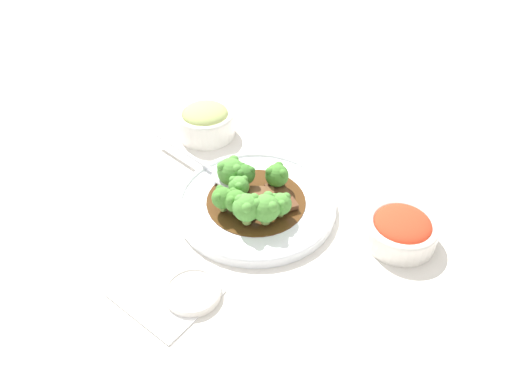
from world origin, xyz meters
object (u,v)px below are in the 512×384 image
(broccoli_floret_5, at_px, (223,198))
(side_bowl_appetizer, at_px, (206,121))
(broccoli_floret_1, at_px, (266,208))
(broccoli_floret_3, at_px, (247,207))
(serving_spoon, at_px, (220,174))
(broccoli_floret_4, at_px, (231,171))
(beef_strip_0, at_px, (281,196))
(broccoli_floret_8, at_px, (245,174))
(sauce_dish, at_px, (194,292))
(broccoli_floret_2, at_px, (236,201))
(main_plate, at_px, (256,203))
(side_bowl_kimchi, at_px, (401,229))
(beef_strip_1, at_px, (248,204))
(broccoli_floret_0, at_px, (239,186))
(beef_strip_2, at_px, (262,198))
(broccoli_floret_7, at_px, (277,175))
(broccoli_floret_6, at_px, (280,204))

(broccoli_floret_5, bearing_deg, side_bowl_appetizer, -52.82)
(broccoli_floret_5, height_order, side_bowl_appetizer, side_bowl_appetizer)
(broccoli_floret_1, bearing_deg, broccoli_floret_3, 27.07)
(serving_spoon, bearing_deg, broccoli_floret_4, 163.93)
(beef_strip_0, distance_m, broccoli_floret_8, 0.07)
(broccoli_floret_8, relative_size, sauce_dish, 0.57)
(broccoli_floret_8, bearing_deg, broccoli_floret_1, 138.29)
(sauce_dish, bearing_deg, broccoli_floret_2, -84.30)
(main_plate, height_order, serving_spoon, serving_spoon)
(beef_strip_0, relative_size, side_bowl_kimchi, 0.65)
(beef_strip_1, xyz_separation_m, broccoli_floret_8, (0.03, -0.04, 0.02))
(broccoli_floret_0, xyz_separation_m, broccoli_floret_5, (0.01, 0.04, 0.00))
(broccoli_floret_8, height_order, serving_spoon, broccoli_floret_8)
(main_plate, bearing_deg, beef_strip_2, 178.13)
(sauce_dish, bearing_deg, side_bowl_kimchi, -134.86)
(beef_strip_0, xyz_separation_m, broccoli_floret_5, (0.07, 0.06, 0.02))
(broccoli_floret_1, height_order, broccoli_floret_2, broccoli_floret_1)
(broccoli_floret_7, distance_m, side_bowl_kimchi, 0.21)
(main_plate, relative_size, beef_strip_1, 5.08)
(main_plate, xyz_separation_m, broccoli_floret_3, (-0.01, 0.05, 0.04))
(broccoli_floret_1, relative_size, sauce_dish, 0.64)
(beef_strip_2, distance_m, broccoli_floret_6, 0.05)
(beef_strip_2, height_order, broccoli_floret_8, broccoli_floret_8)
(main_plate, distance_m, sauce_dish, 0.19)
(beef_strip_1, relative_size, broccoli_floret_3, 0.99)
(beef_strip_2, distance_m, broccoli_floret_5, 0.07)
(beef_strip_2, relative_size, broccoli_floret_7, 1.34)
(beef_strip_0, relative_size, broccoli_floret_8, 1.58)
(broccoli_floret_5, bearing_deg, serving_spoon, -57.52)
(beef_strip_0, height_order, sauce_dish, beef_strip_0)
(broccoli_floret_2, bearing_deg, broccoli_floret_7, -109.07)
(broccoli_floret_0, relative_size, broccoli_floret_2, 0.94)
(serving_spoon, distance_m, side_bowl_appetizer, 0.16)
(broccoli_floret_4, bearing_deg, broccoli_floret_1, 147.56)
(beef_strip_0, height_order, broccoli_floret_3, broccoli_floret_3)
(beef_strip_0, xyz_separation_m, side_bowl_appetizer, (0.21, -0.12, 0.01))
(broccoli_floret_8, bearing_deg, main_plate, 148.68)
(broccoli_floret_6, height_order, sauce_dish, broccoli_floret_6)
(broccoli_floret_2, xyz_separation_m, broccoli_floret_5, (0.02, 0.00, -0.00))
(serving_spoon, bearing_deg, beef_strip_0, 177.95)
(broccoli_floret_6, distance_m, side_bowl_appetizer, 0.28)
(beef_strip_0, xyz_separation_m, broccoli_floret_0, (0.06, 0.03, 0.02))
(broccoli_floret_2, xyz_separation_m, broccoli_floret_3, (-0.02, 0.01, 0.01))
(beef_strip_1, bearing_deg, sauce_dish, 91.70)
(beef_strip_1, bearing_deg, beef_strip_0, -132.28)
(broccoli_floret_0, xyz_separation_m, broccoli_floret_3, (-0.04, 0.04, 0.01))
(broccoli_floret_4, distance_m, side_bowl_appetizer, 0.18)
(main_plate, distance_m, broccoli_floret_0, 0.04)
(broccoli_floret_0, relative_size, broccoli_floret_3, 0.79)
(broccoli_floret_4, height_order, broccoli_floret_7, broccoli_floret_4)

